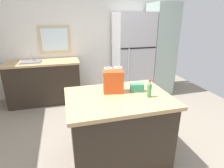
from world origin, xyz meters
TOP-DOWN VIEW (x-y plane):
  - ground at (0.00, 0.00)m, footprint 5.82×5.82m
  - back_wall at (-0.01, 2.28)m, footprint 4.85×0.13m
  - kitchen_island at (-0.02, -0.19)m, footprint 1.25×0.93m
  - refrigerator at (0.94, 1.85)m, footprint 0.81×0.74m
  - tall_cabinet at (1.64, 1.85)m, footprint 0.54×0.66m
  - sink_counter at (-1.06, 1.90)m, footprint 1.51×0.64m
  - shopping_bag at (-0.05, -0.05)m, footprint 0.27×0.19m
  - small_box at (0.25, -0.10)m, footprint 0.19×0.12m
  - bottle at (0.32, -0.31)m, footprint 0.05×0.05m

SIDE VIEW (x-z plane):
  - ground at x=0.00m, z-range 0.00..0.00m
  - kitchen_island at x=-0.02m, z-range 0.00..0.90m
  - sink_counter at x=-1.06m, z-range -0.08..1.02m
  - refrigerator at x=0.94m, z-range 0.00..1.89m
  - small_box at x=0.25m, z-range 0.90..1.00m
  - bottle at x=0.32m, z-range 0.88..1.10m
  - shopping_bag at x=-0.05m, z-range 0.88..1.20m
  - tall_cabinet at x=1.64m, z-range 0.00..2.09m
  - back_wall at x=-0.01m, z-range 0.00..2.65m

